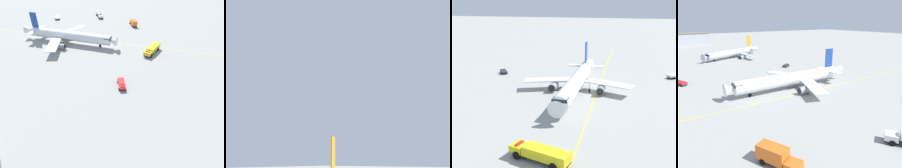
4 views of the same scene
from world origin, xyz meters
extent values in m
plane|color=#9E9E99|center=(0.00, 0.00, 0.00)|extent=(600.00, 600.00, 0.00)
cylinder|color=white|center=(-1.13, 2.83, 3.37)|extent=(37.29, 4.95, 4.00)
cone|color=white|center=(-20.92, 3.33, 3.37)|extent=(3.10, 3.88, 3.80)
cone|color=white|center=(18.96, 2.32, 3.67)|extent=(4.09, 3.50, 3.40)
cube|color=black|center=(-18.72, 3.28, 4.27)|extent=(2.49, 3.46, 0.70)
ellipsoid|color=slate|center=(0.73, 2.78, 2.27)|extent=(13.48, 3.94, 2.20)
cube|color=#193D93|center=(15.23, 2.41, 8.61)|extent=(3.21, 0.32, 6.49)
cube|color=white|center=(15.15, -0.86, 4.17)|extent=(2.73, 5.01, 0.20)
cube|color=white|center=(15.31, 5.68, 4.17)|extent=(2.73, 5.01, 0.20)
cube|color=white|center=(1.33, -5.94, 2.67)|extent=(8.79, 14.01, 0.28)
cube|color=white|center=(1.78, 11.46, 2.67)|extent=(8.22, 14.04, 0.28)
cylinder|color=gray|center=(-0.56, -3.88, 1.31)|extent=(3.76, 2.32, 2.22)
cylinder|color=black|center=(-2.46, -3.83, 1.31)|extent=(0.20, 1.89, 1.89)
cylinder|color=gray|center=(-0.22, 9.50, 1.31)|extent=(3.76, 2.32, 2.22)
cylinder|color=black|center=(-2.12, 9.55, 1.31)|extent=(0.20, 1.89, 1.89)
cylinder|color=#9EA0A5|center=(-15.26, 3.19, 1.61)|extent=(0.20, 0.20, 2.12)
cylinder|color=black|center=(-15.26, 3.19, 0.55)|extent=(1.11, 0.33, 1.10)
cylinder|color=#9EA0A5|center=(0.64, -0.62, 1.61)|extent=(0.20, 0.20, 2.12)
cylinder|color=black|center=(0.64, -0.62, 0.55)|extent=(1.11, 0.33, 1.10)
cylinder|color=#9EA0A5|center=(0.82, 6.18, 1.61)|extent=(0.20, 0.20, 2.12)
cylinder|color=black|center=(0.82, 6.18, 0.55)|extent=(1.11, 0.33, 1.10)
cube|color=#232326|center=(-23.82, -27.32, 0.60)|extent=(4.92, 7.66, 0.20)
cube|color=orange|center=(-22.74, -29.71, 1.20)|extent=(3.09, 3.02, 1.00)
cube|color=black|center=(-22.32, -30.64, 1.35)|extent=(1.85, 0.89, 0.56)
cube|color=orange|center=(-24.32, -26.20, 1.90)|extent=(4.24, 5.57, 2.40)
cylinder|color=black|center=(-21.66, -29.22, 0.50)|extent=(0.67, 1.03, 1.00)
cylinder|color=black|center=(-23.82, -30.19, 0.50)|extent=(0.67, 1.03, 1.00)
cylinder|color=black|center=(-23.73, -24.64, 0.50)|extent=(0.67, 1.03, 1.00)
cylinder|color=black|center=(-25.89, -25.62, 0.50)|extent=(0.67, 1.03, 1.00)
cube|color=#232326|center=(-30.26, 27.50, 0.48)|extent=(3.48, 5.77, 0.20)
cube|color=red|center=(-30.93, 29.32, 0.91)|extent=(2.40, 2.24, 0.65)
cube|color=black|center=(-31.19, 30.01, 1.00)|extent=(1.56, 0.64, 0.36)
cube|color=red|center=(-29.93, 26.63, 0.93)|extent=(3.11, 4.13, 0.70)
cube|color=red|center=(-30.93, 29.32, 1.33)|extent=(1.49, 1.04, 0.16)
cylinder|color=black|center=(-31.85, 28.98, 0.38)|extent=(0.53, 0.81, 0.76)
cylinder|color=black|center=(-30.02, 29.66, 0.38)|extent=(0.53, 0.81, 0.76)
cylinder|color=black|center=(-30.55, 25.50, 0.38)|extent=(0.53, 0.81, 0.76)
cylinder|color=black|center=(-28.73, 26.18, 0.38)|extent=(0.53, 0.81, 0.76)
cube|color=#232326|center=(21.27, -26.02, 0.50)|extent=(4.45, 5.17, 0.20)
cube|color=white|center=(22.21, -27.42, 0.88)|extent=(2.88, 2.59, 0.55)
cube|color=black|center=(22.56, -27.93, 0.96)|extent=(1.78, 1.24, 0.31)
cube|color=white|center=(20.81, -25.34, 0.95)|extent=(3.84, 4.02, 0.70)
cylinder|color=black|center=(23.25, -26.72, 0.40)|extent=(0.68, 0.82, 0.80)
cylinder|color=black|center=(21.18, -28.12, 0.40)|extent=(0.68, 0.82, 0.80)
cylinder|color=black|center=(21.44, -24.05, 0.40)|extent=(0.68, 0.82, 0.80)
cylinder|color=black|center=(19.37, -25.44, 0.40)|extent=(0.68, 0.82, 0.80)
cube|color=#232326|center=(-36.90, 2.67, 0.80)|extent=(5.42, 10.74, 0.20)
cube|color=yellow|center=(-35.66, 6.54, 1.50)|extent=(3.34, 3.12, 1.20)
cube|color=black|center=(-35.33, 7.59, 1.68)|extent=(2.21, 0.78, 0.67)
cube|color=yellow|center=(-37.30, 1.43, 1.70)|extent=(5.02, 8.38, 1.60)
cube|color=red|center=(-35.66, 6.54, 2.20)|extent=(2.01, 1.16, 0.16)
cylinder|color=black|center=(-37.08, 6.60, 0.70)|extent=(0.69, 1.42, 1.40)
cylinder|color=black|center=(-34.48, 5.76, 0.70)|extent=(0.69, 1.42, 1.40)
cylinder|color=black|center=(-39.23, -0.12, 0.70)|extent=(0.69, 1.42, 1.40)
cylinder|color=black|center=(-36.63, -0.96, 0.70)|extent=(0.69, 1.42, 1.40)
cube|color=#232326|center=(-1.47, -36.40, 0.65)|extent=(6.76, 9.18, 0.20)
cube|color=silver|center=(-3.34, -33.38, 1.30)|extent=(3.34, 3.32, 1.10)
cube|color=black|center=(-3.92, -32.44, 1.47)|extent=(1.79, 1.15, 0.62)
cylinder|color=silver|center=(-0.79, -37.51, 1.81)|extent=(5.44, 6.99, 2.12)
cylinder|color=black|center=(-4.26, -34.21, 0.55)|extent=(0.82, 1.08, 1.10)
cylinder|color=black|center=(-2.18, -32.93, 0.55)|extent=(0.82, 1.08, 1.10)
cylinder|color=black|center=(-0.91, -39.63, 0.55)|extent=(0.82, 1.08, 1.10)
cylinder|color=black|center=(1.17, -38.35, 0.55)|extent=(0.82, 1.08, 1.10)
cube|color=yellow|center=(1.63, -2.63, 0.00)|extent=(147.29, 1.12, 0.01)
camera|label=1|loc=(-39.58, 71.67, 34.27)|focal=29.62mm
camera|label=2|loc=(-37.63, 34.97, 6.95)|focal=50.09mm
camera|label=3|loc=(-77.67, -9.94, 25.64)|focal=47.60mm
camera|label=4|loc=(-37.72, -50.77, 21.85)|focal=33.49mm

